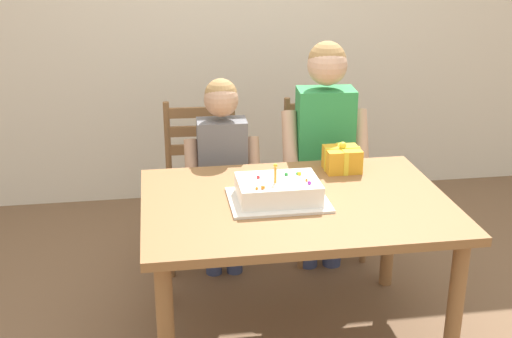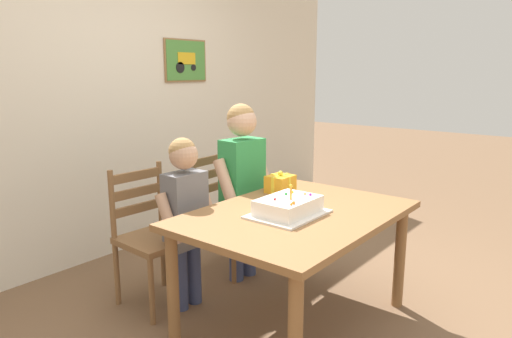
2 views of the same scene
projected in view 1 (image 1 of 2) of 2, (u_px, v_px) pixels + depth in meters
ground_plane at (293, 336)px, 3.27m from camera, size 20.00×20.00×0.00m
back_wall at (240, 13)px, 4.56m from camera, size 6.40×0.11×2.60m
dining_table at (296, 218)px, 3.05m from camera, size 1.38×0.99×0.72m
birthday_cake at (278, 191)px, 2.99m from camera, size 0.44×0.34×0.19m
gift_box_red_large at (342, 159)px, 3.35m from camera, size 0.18×0.16×0.15m
chair_left at (202, 183)px, 3.89m from camera, size 0.44×0.44×0.92m
chair_right at (323, 176)px, 3.99m from camera, size 0.44×0.44×0.92m
child_older at (325, 136)px, 3.66m from camera, size 0.49×0.28×1.31m
child_younger at (222, 160)px, 3.61m from camera, size 0.41×0.24×1.13m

